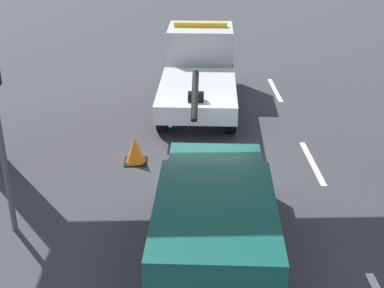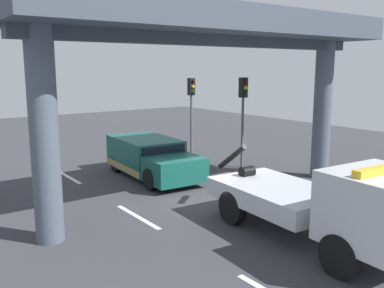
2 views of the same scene
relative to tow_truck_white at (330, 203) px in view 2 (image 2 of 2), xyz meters
name	(u,v)px [view 2 (image 2 of 2)]	position (x,y,z in m)	size (l,w,h in m)	color
ground_plane	(211,201)	(-4.93, 0.05, -1.25)	(60.00, 40.00, 0.10)	#38383D
lane_stripe_west	(69,177)	(-10.93, -2.88, -1.20)	(2.60, 0.16, 0.01)	silver
lane_stripe_mid	(138,217)	(-4.93, -2.88, -1.20)	(2.60, 0.16, 0.01)	silver
tow_truck_white	(330,203)	(0.00, 0.00, 0.00)	(7.32, 2.79, 2.46)	silver
towed_van_green	(151,158)	(-9.04, 0.06, -0.42)	(5.33, 2.52, 1.58)	#145147
overpass_structure	(217,36)	(-4.70, 0.05, 4.40)	(3.60, 13.45, 6.46)	#4C5666
traffic_light_near	(191,99)	(-11.91, 4.30, 1.76)	(0.39, 0.32, 4.05)	#515456
traffic_light_far	(243,102)	(-7.91, 4.30, 1.83)	(0.39, 0.32, 4.16)	#515456
traffic_cone_orange	(252,183)	(-4.78, 1.91, -0.86)	(0.61, 0.61, 0.72)	orange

